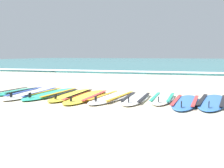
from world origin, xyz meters
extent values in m
plane|color=beige|center=(0.00, 0.00, 0.00)|extent=(80.00, 80.00, 0.00)
cube|color=teal|center=(0.00, 37.90, 0.05)|extent=(80.00, 60.00, 0.10)
cube|color=white|center=(0.00, 8.57, 0.06)|extent=(80.00, 1.34, 0.11)
ellipsoid|color=#2DB793|center=(-2.43, -0.32, 0.04)|extent=(0.55, 1.92, 0.07)
cube|color=black|center=(-2.61, -0.31, 0.08)|extent=(0.12, 1.33, 0.01)
cube|color=black|center=(-2.26, -0.33, 0.08)|extent=(0.12, 1.33, 0.01)
ellipsoid|color=silver|center=(-1.86, -0.46, 0.04)|extent=(0.87, 2.63, 0.07)
cube|color=#334CB2|center=(-2.09, -0.48, 0.08)|extent=(0.25, 1.81, 0.01)
cube|color=#334CB2|center=(-1.62, -0.44, 0.08)|extent=(0.25, 1.81, 0.01)
cube|color=black|center=(-1.77, -1.46, 0.12)|extent=(0.02, 0.09, 0.11)
ellipsoid|color=#2DB793|center=(-1.33, -0.41, 0.04)|extent=(0.64, 2.47, 0.07)
cube|color=gold|center=(-1.55, -0.41, 0.08)|extent=(0.10, 1.73, 0.01)
cube|color=gold|center=(-1.10, -0.41, 0.08)|extent=(0.10, 1.73, 0.01)
cube|color=black|center=(-1.34, -1.37, 0.12)|extent=(0.01, 0.09, 0.11)
ellipsoid|color=yellow|center=(-0.73, -0.47, 0.04)|extent=(0.69, 2.37, 0.07)
cube|color=black|center=(-0.94, -0.48, 0.08)|extent=(0.16, 1.65, 0.01)
cube|color=black|center=(-0.52, -0.46, 0.08)|extent=(0.16, 1.65, 0.01)
cube|color=black|center=(-0.69, -1.38, 0.12)|extent=(0.02, 0.09, 0.11)
ellipsoid|color=yellow|center=(-0.28, -0.61, 0.04)|extent=(0.74, 2.48, 0.07)
cube|color=#D13838|center=(-0.50, -0.62, 0.08)|extent=(0.18, 1.72, 0.01)
cube|color=#D13838|center=(-0.06, -0.60, 0.08)|extent=(0.18, 1.72, 0.01)
cube|color=black|center=(-0.23, -1.57, 0.12)|extent=(0.02, 0.09, 0.11)
ellipsoid|color=white|center=(0.33, -0.53, 0.04)|extent=(0.76, 2.36, 0.07)
cube|color=gold|center=(0.13, -0.52, 0.08)|extent=(0.20, 1.63, 0.01)
cube|color=gold|center=(0.54, -0.55, 0.08)|extent=(0.20, 1.63, 0.01)
cube|color=black|center=(0.27, -1.43, 0.12)|extent=(0.02, 0.09, 0.11)
ellipsoid|color=white|center=(0.91, -0.55, 0.04)|extent=(0.59, 2.07, 0.07)
cube|color=black|center=(0.73, -0.55, 0.08)|extent=(0.12, 1.44, 0.01)
cube|color=black|center=(1.10, -0.54, 0.08)|extent=(0.12, 1.44, 0.01)
cube|color=black|center=(0.94, -1.35, 0.12)|extent=(0.02, 0.09, 0.11)
ellipsoid|color=silver|center=(1.49, -0.36, 0.04)|extent=(0.52, 1.96, 0.07)
cube|color=teal|center=(1.32, -0.36, 0.08)|extent=(0.09, 1.37, 0.01)
cube|color=teal|center=(1.67, -0.36, 0.08)|extent=(0.09, 1.37, 0.01)
cube|color=black|center=(1.51, -1.12, 0.12)|extent=(0.01, 0.09, 0.11)
ellipsoid|color=#3875CC|center=(2.02, -0.72, 0.04)|extent=(0.61, 2.15, 0.07)
cube|color=#D13838|center=(1.83, -0.71, 0.08)|extent=(0.13, 1.50, 0.01)
cube|color=#D13838|center=(2.21, -0.73, 0.08)|extent=(0.13, 1.50, 0.01)
cube|color=black|center=(1.99, -1.55, 0.12)|extent=(0.02, 0.09, 0.11)
ellipsoid|color=#3875CC|center=(2.56, -0.52, 0.04)|extent=(0.81, 2.38, 0.07)
cube|color=black|center=(2.35, -0.50, 0.08)|extent=(0.24, 1.64, 0.01)
cube|color=black|center=(2.77, -0.54, 0.08)|extent=(0.24, 1.64, 0.01)
cube|color=black|center=(2.47, -1.43, 0.12)|extent=(0.02, 0.09, 0.11)
camera|label=1|loc=(2.34, -6.86, 1.02)|focal=45.88mm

